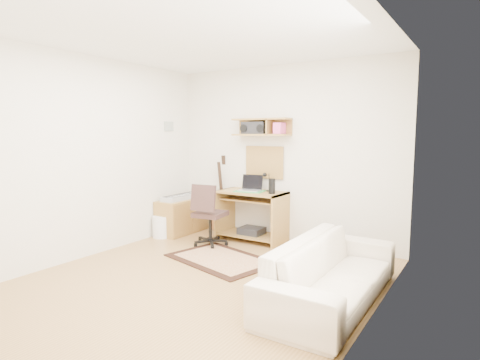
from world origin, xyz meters
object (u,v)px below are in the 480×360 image
Objects in this scene: desk at (252,216)px; cabinet at (182,216)px; sofa at (332,261)px; task_chair at (210,214)px; printer at (333,246)px.

desk is 1.22m from cabinet.
desk reaches higher than cabinet.
cabinet is 0.45× the size of sofa.
cabinet is at bearing -171.76° from desk.
desk is 1.11× the size of cabinet.
sofa is at bearing -23.09° from cabinet.
desk is 1.10× the size of task_chair.
desk is 0.65m from task_chair.
cabinet is at bearing -178.41° from printer.
cabinet reaches higher than printer.
desk is 0.50× the size of sofa.
task_chair is 0.92m from cabinet.
printer is at bearing 3.49° from desk.
desk reaches higher than printer.
task_chair is at bearing -125.54° from desk.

